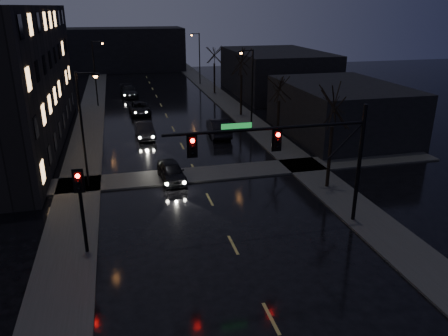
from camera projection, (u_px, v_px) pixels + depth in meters
sidewalk_left at (89, 126)px, 45.88m from camera, size 3.00×140.00×0.12m
sidewalk_right at (244, 117)px, 49.68m from camera, size 3.00×140.00×0.12m
sidewalk_cross at (197, 174)px, 32.76m from camera, size 40.00×3.00×0.12m
commercial_right_near at (340, 110)px, 42.20m from camera, size 10.00×14.00×5.00m
commercial_right_far at (276, 72)px, 62.39m from camera, size 12.00×18.00×6.00m
far_block at (126, 49)px, 84.87m from camera, size 22.00×10.00×8.00m
signal_mast at (299, 147)px, 23.30m from camera, size 11.11×0.41×7.00m
signal_pole_left at (81, 200)px, 21.40m from camera, size 0.35×0.41×4.53m
tree_near at (335, 100)px, 28.40m from camera, size 3.52×3.52×8.08m
tree_mid_a at (280, 81)px, 37.63m from camera, size 3.30×3.30×7.58m
tree_mid_b at (242, 57)px, 48.28m from camera, size 3.74×3.74×8.59m
tree_far at (214, 51)px, 61.21m from camera, size 3.43×3.43×7.88m
streetlight_l_near at (85, 121)px, 28.97m from camera, size 1.53×0.28×8.00m
streetlight_l_far at (96, 68)px, 53.54m from camera, size 1.53×0.28×8.00m
streetlight_r_mid at (250, 83)px, 43.28m from camera, size 1.53×0.28×8.00m
streetlight_r_far at (198, 54)px, 68.76m from camera, size 1.53×0.28×8.00m
oncoming_car_a at (171, 171)px, 31.56m from camera, size 1.97×4.23×1.40m
oncoming_car_b at (145, 130)px, 41.93m from camera, size 1.84×4.56×1.47m
oncoming_car_c at (140, 108)px, 51.15m from camera, size 2.51×5.10×1.39m
oncoming_car_d at (129, 91)px, 60.92m from camera, size 2.58×5.37×1.51m
lead_car at (219, 127)px, 42.52m from camera, size 2.12×5.28×1.71m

